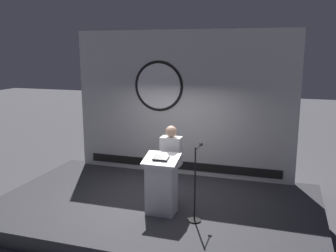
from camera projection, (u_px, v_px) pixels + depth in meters
name	position (u px, v px, depth m)	size (l,w,h in m)	color
ground_plane	(157.00, 215.00, 7.56)	(40.00, 40.00, 0.00)	#4C4C51
stage_platform	(157.00, 208.00, 7.53)	(6.40, 4.00, 0.30)	#333338
banner_display	(181.00, 104.00, 8.88)	(5.33, 0.12, 3.45)	silver
podium	(161.00, 185.00, 6.89)	(0.64, 0.50, 1.13)	silver
speaker_person	(171.00, 165.00, 7.27)	(0.40, 0.26, 1.57)	black
microphone_stand	(196.00, 195.00, 6.62)	(0.24, 0.58, 1.36)	black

